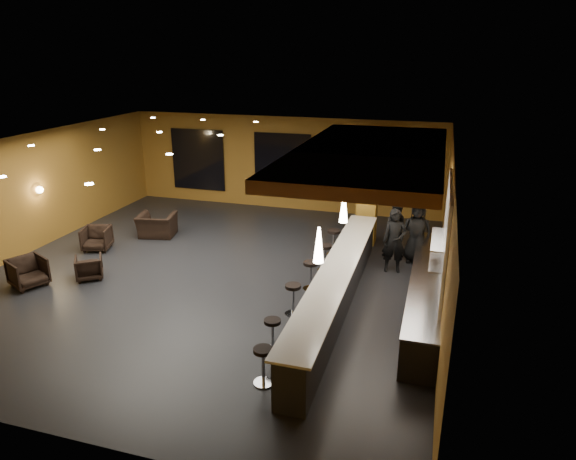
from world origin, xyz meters
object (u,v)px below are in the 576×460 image
(prep_counter, at_px, (425,293))
(bar_stool_1, at_px, (273,331))
(armchair_a, at_px, (28,272))
(bar_stool_2, at_px, (293,296))
(bar_stool_4, at_px, (325,254))
(bar_stool_3, at_px, (311,272))
(bar_stool_0, at_px, (263,361))
(staff_c, at_px, (417,232))
(column, at_px, (368,189))
(pendant_2, at_px, (361,183))
(bar_stool_5, at_px, (334,239))
(staff_b, at_px, (397,230))
(pendant_0, at_px, (319,245))
(armchair_c, at_px, (97,238))
(staff_a, at_px, (394,241))
(armchair_b, at_px, (89,267))
(armchair_d, at_px, (157,225))
(bar_counter, at_px, (337,289))
(pendant_1, at_px, (344,208))

(prep_counter, relative_size, bar_stool_1, 8.39)
(armchair_a, height_order, bar_stool_1, armchair_a)
(bar_stool_2, height_order, bar_stool_4, bar_stool_4)
(armchair_a, distance_m, bar_stool_3, 7.31)
(bar_stool_0, height_order, bar_stool_1, bar_stool_0)
(bar_stool_2, relative_size, bar_stool_3, 0.99)
(prep_counter, relative_size, staff_c, 3.33)
(column, relative_size, pendant_2, 5.00)
(pendant_2, distance_m, bar_stool_0, 6.57)
(bar_stool_1, relative_size, bar_stool_5, 0.90)
(staff_b, height_order, bar_stool_5, staff_b)
(pendant_0, bearing_deg, bar_stool_2, 122.83)
(column, xyz_separation_m, bar_stool_3, (-0.84, -3.80, -1.26))
(bar_stool_5, bearing_deg, bar_stool_4, -89.90)
(armchair_a, relative_size, bar_stool_3, 1.09)
(staff_c, distance_m, armchair_a, 10.55)
(staff_b, xyz_separation_m, armchair_c, (-8.84, -2.03, -0.47))
(pendant_2, height_order, bar_stool_3, pendant_2)
(staff_a, bearing_deg, prep_counter, -77.30)
(armchair_b, xyz_separation_m, bar_stool_4, (5.94, 2.29, 0.18))
(bar_stool_4, distance_m, bar_stool_5, 1.21)
(staff_c, bearing_deg, armchair_c, -168.75)
(armchair_d, xyz_separation_m, bar_stool_3, (5.82, -2.43, 0.12))
(pendant_0, height_order, armchair_a, pendant_0)
(armchair_b, distance_m, bar_stool_1, 6.14)
(prep_counter, bearing_deg, staff_b, 106.89)
(bar_counter, relative_size, staff_c, 4.44)
(staff_c, bearing_deg, pendant_0, -106.16)
(pendant_1, bearing_deg, bar_stool_3, 160.49)
(bar_stool_2, bearing_deg, bar_stool_1, -89.14)
(armchair_a, xyz_separation_m, bar_stool_3, (7.07, 1.88, 0.11))
(prep_counter, xyz_separation_m, pendant_0, (-2.00, -2.50, 1.92))
(staff_a, height_order, bar_stool_3, staff_a)
(staff_c, height_order, armchair_b, staff_c)
(bar_counter, xyz_separation_m, pendant_1, (0.00, 0.50, 1.85))
(armchair_a, bearing_deg, armchair_b, -29.94)
(pendant_0, relative_size, bar_stool_0, 0.94)
(bar_counter, xyz_separation_m, staff_c, (1.60, 3.47, 0.40))
(armchair_b, bearing_deg, pendant_2, 170.22)
(staff_b, bearing_deg, pendant_1, -117.50)
(staff_b, bearing_deg, staff_a, -98.28)
(bar_stool_3, bearing_deg, bar_stool_2, -92.34)
(bar_counter, xyz_separation_m, staff_a, (1.06, 2.58, 0.39))
(prep_counter, relative_size, pendant_1, 8.57)
(prep_counter, height_order, staff_b, staff_b)
(pendant_0, bearing_deg, staff_c, 73.70)
(armchair_d, xyz_separation_m, bar_stool_2, (5.76, -3.84, 0.11))
(bar_stool_5, bearing_deg, bar_stool_0, -89.44)
(pendant_1, bearing_deg, bar_stool_5, 105.39)
(staff_a, distance_m, bar_stool_5, 1.98)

